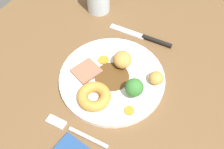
# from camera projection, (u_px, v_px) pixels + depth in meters

# --- Properties ---
(dining_table) EXTENTS (1.20, 0.84, 0.04)m
(dining_table) POSITION_uv_depth(u_px,v_px,m) (111.00, 78.00, 0.69)
(dining_table) COLOR brown
(dining_table) RESTS_ON ground
(dinner_plate) EXTENTS (0.26, 0.26, 0.01)m
(dinner_plate) POSITION_uv_depth(u_px,v_px,m) (112.00, 79.00, 0.66)
(dinner_plate) COLOR white
(dinner_plate) RESTS_ON dining_table
(gravy_pool) EXTENTS (0.08, 0.08, 0.00)m
(gravy_pool) POSITION_uv_depth(u_px,v_px,m) (112.00, 76.00, 0.65)
(gravy_pool) COLOR #563819
(gravy_pool) RESTS_ON dinner_plate
(meat_slice_main) EXTENTS (0.08, 0.07, 0.01)m
(meat_slice_main) POSITION_uv_depth(u_px,v_px,m) (86.00, 71.00, 0.66)
(meat_slice_main) COLOR #9E664C
(meat_slice_main) RESTS_ON dinner_plate
(yorkshire_pudding) EXTENTS (0.08, 0.08, 0.03)m
(yorkshire_pudding) POSITION_uv_depth(u_px,v_px,m) (94.00, 96.00, 0.60)
(yorkshire_pudding) COLOR #C68938
(yorkshire_pudding) RESTS_ON dinner_plate
(roast_potato_left) EXTENTS (0.07, 0.07, 0.04)m
(roast_potato_left) POSITION_uv_depth(u_px,v_px,m) (122.00, 60.00, 0.66)
(roast_potato_left) COLOR #BC8C42
(roast_potato_left) RESTS_ON dinner_plate
(roast_potato_right) EXTENTS (0.05, 0.05, 0.03)m
(roast_potato_right) POSITION_uv_depth(u_px,v_px,m) (156.00, 78.00, 0.63)
(roast_potato_right) COLOR #BC8C42
(roast_potato_right) RESTS_ON dinner_plate
(carrot_coin_front) EXTENTS (0.02, 0.02, 0.01)m
(carrot_coin_front) POSITION_uv_depth(u_px,v_px,m) (129.00, 111.00, 0.59)
(carrot_coin_front) COLOR orange
(carrot_coin_front) RESTS_ON dinner_plate
(carrot_coin_back) EXTENTS (0.03, 0.03, 0.00)m
(carrot_coin_back) POSITION_uv_depth(u_px,v_px,m) (104.00, 60.00, 0.68)
(carrot_coin_back) COLOR orange
(carrot_coin_back) RESTS_ON dinner_plate
(broccoli_floret) EXTENTS (0.04, 0.04, 0.05)m
(broccoli_floret) POSITION_uv_depth(u_px,v_px,m) (134.00, 88.00, 0.60)
(broccoli_floret) COLOR #8CB766
(broccoli_floret) RESTS_ON dinner_plate
(fork) EXTENTS (0.02, 0.15, 0.01)m
(fork) POSITION_uv_depth(u_px,v_px,m) (75.00, 131.00, 0.58)
(fork) COLOR silver
(fork) RESTS_ON dining_table
(knife) EXTENTS (0.03, 0.19, 0.01)m
(knife) POSITION_uv_depth(u_px,v_px,m) (146.00, 37.00, 0.74)
(knife) COLOR black
(knife) RESTS_ON dining_table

